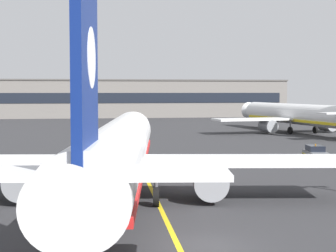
# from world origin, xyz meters

# --- Properties ---
(ground_plane) EXTENTS (400.00, 400.00, 0.00)m
(ground_plane) POSITION_xyz_m (0.00, 0.00, 0.00)
(ground_plane) COLOR #2D2D30
(taxiway_centreline) EXTENTS (8.67, 179.82, 0.01)m
(taxiway_centreline) POSITION_xyz_m (0.00, 30.00, 0.00)
(taxiway_centreline) COLOR yellow
(taxiway_centreline) RESTS_ON ground
(airliner_foreground) EXTENTS (32.36, 41.43, 11.65)m
(airliner_foreground) POSITION_xyz_m (-3.49, 11.48, 3.37)
(airliner_foreground) COLOR white
(airliner_foreground) RESTS_ON ground
(airliner_background) EXTENTS (31.06, 39.79, 11.18)m
(airliner_background) POSITION_xyz_m (32.22, 66.55, 3.24)
(airliner_background) COLOR white
(airliner_background) RESTS_ON ground
(service_car_third) EXTENTS (2.53, 4.43, 1.79)m
(service_car_third) POSITION_xyz_m (18.90, 29.62, 0.77)
(service_car_third) COLOR slate
(service_car_third) RESTS_ON ground
(safety_cone_by_nose_gear) EXTENTS (0.44, 0.44, 0.55)m
(safety_cone_by_nose_gear) POSITION_xyz_m (-3.50, 28.15, 0.26)
(safety_cone_by_nose_gear) COLOR orange
(safety_cone_by_nose_gear) RESTS_ON ground
(terminal_building) EXTENTS (114.60, 12.40, 10.70)m
(terminal_building) POSITION_xyz_m (-4.00, 130.76, 5.36)
(terminal_building) COLOR slate
(terminal_building) RESTS_ON ground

